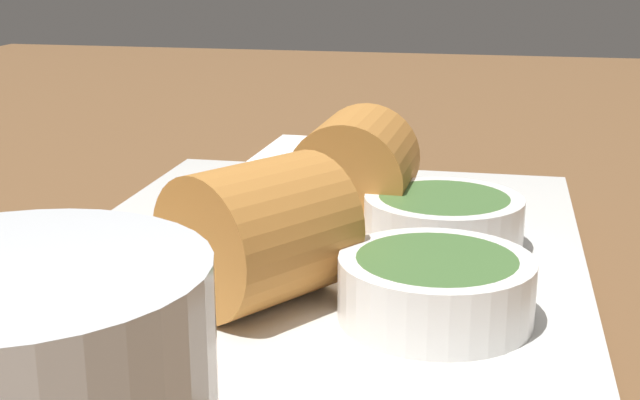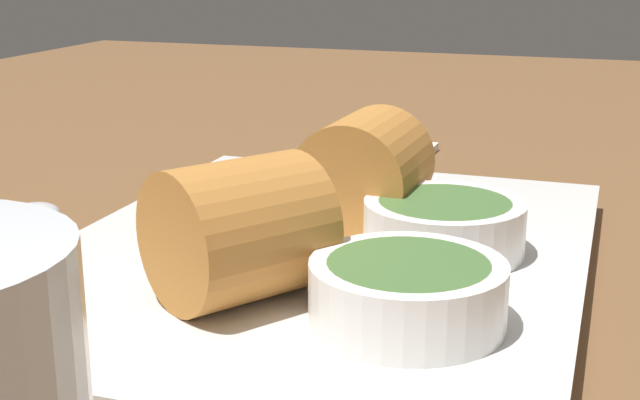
% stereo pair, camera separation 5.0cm
% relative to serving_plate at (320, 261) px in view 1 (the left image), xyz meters
% --- Properties ---
extents(table_surface, '(1.80, 1.40, 0.02)m').
position_rel_serving_plate_xyz_m(table_surface, '(0.00, 0.02, -0.02)').
color(table_surface, brown).
rests_on(table_surface, ground).
extents(serving_plate, '(0.31, 0.24, 0.01)m').
position_rel_serving_plate_xyz_m(serving_plate, '(0.00, 0.00, 0.00)').
color(serving_plate, silver).
rests_on(serving_plate, table_surface).
extents(roll_front_left, '(0.07, 0.06, 0.06)m').
position_rel_serving_plate_xyz_m(roll_front_left, '(-0.04, 0.01, 0.04)').
color(roll_front_left, '#B77533').
rests_on(roll_front_left, serving_plate).
extents(roll_front_right, '(0.08, 0.08, 0.06)m').
position_rel_serving_plate_xyz_m(roll_front_right, '(0.07, -0.01, 0.04)').
color(roll_front_right, '#B77533').
rests_on(roll_front_right, serving_plate).
extents(dipping_bowl_near, '(0.07, 0.07, 0.02)m').
position_rel_serving_plate_xyz_m(dipping_bowl_near, '(-0.01, 0.06, 0.02)').
color(dipping_bowl_near, white).
rests_on(dipping_bowl_near, serving_plate).
extents(dipping_bowl_far, '(0.07, 0.07, 0.02)m').
position_rel_serving_plate_xyz_m(dipping_bowl_far, '(0.07, 0.06, 0.02)').
color(dipping_bowl_far, white).
rests_on(dipping_bowl_far, serving_plate).
extents(napkin, '(0.11, 0.09, 0.01)m').
position_rel_serving_plate_xyz_m(napkin, '(-0.23, -0.05, -0.00)').
color(napkin, white).
rests_on(napkin, table_surface).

